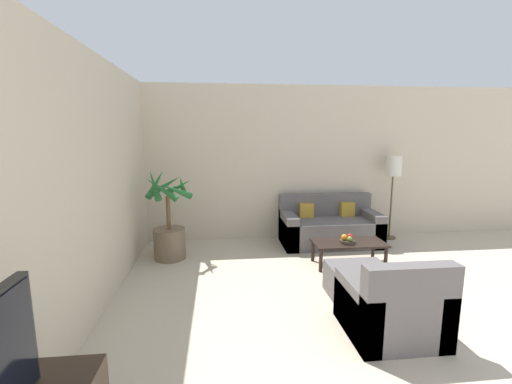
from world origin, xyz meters
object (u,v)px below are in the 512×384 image
at_px(orange_fruit, 344,237).
at_px(ottoman, 357,280).
at_px(sofa_loveseat, 329,227).
at_px(armchair, 392,308).
at_px(fruit_bowl, 347,241).
at_px(apple_red, 350,236).
at_px(potted_palm, 169,229).
at_px(floor_lamp, 393,171).
at_px(apple_green, 350,239).
at_px(coffee_table, 349,245).

distance_m(orange_fruit, ottoman, 0.91).
height_order(sofa_loveseat, armchair, sofa_loveseat).
height_order(fruit_bowl, apple_red, apple_red).
bearing_deg(potted_palm, orange_fruit, -13.47).
relative_size(fruit_bowl, apple_red, 2.62).
relative_size(floor_lamp, armchair, 1.81).
height_order(potted_palm, fruit_bowl, potted_palm).
distance_m(potted_palm, apple_red, 2.65).
bearing_deg(ottoman, apple_red, 74.49).
relative_size(apple_red, apple_green, 1.15).
height_order(orange_fruit, armchair, armchair).
relative_size(floor_lamp, coffee_table, 1.46).
bearing_deg(sofa_loveseat, ottoman, -98.37).
height_order(fruit_bowl, apple_green, apple_green).
bearing_deg(fruit_bowl, sofa_loveseat, 85.73).
height_order(potted_palm, coffee_table, potted_palm).
xyz_separation_m(potted_palm, sofa_loveseat, (2.62, 0.43, -0.18)).
bearing_deg(sofa_loveseat, fruit_bowl, -94.27).
bearing_deg(fruit_bowl, potted_palm, 166.80).
xyz_separation_m(orange_fruit, ottoman, (-0.15, -0.87, -0.25)).
bearing_deg(potted_palm, apple_green, -14.45).
xyz_separation_m(fruit_bowl, orange_fruit, (-0.05, -0.00, 0.07)).
relative_size(coffee_table, orange_fruit, 11.98).
bearing_deg(armchair, ottoman, 89.75).
xyz_separation_m(floor_lamp, ottoman, (-1.46, -2.08, -1.04)).
bearing_deg(apple_green, ottoman, -104.83).
bearing_deg(coffee_table, orange_fruit, -151.54).
bearing_deg(apple_red, sofa_loveseat, 88.28).
relative_size(potted_palm, ottoman, 2.02).
bearing_deg(armchair, fruit_bowl, 82.99).
distance_m(sofa_loveseat, coffee_table, 0.98).
bearing_deg(ottoman, apple_green, 75.17).
height_order(potted_palm, orange_fruit, potted_palm).
height_order(sofa_loveseat, apple_green, sofa_loveseat).
distance_m(floor_lamp, coffee_table, 1.92).
relative_size(potted_palm, apple_red, 16.54).
distance_m(apple_green, ottoman, 0.87).
distance_m(floor_lamp, armchair, 3.37).
height_order(apple_red, apple_green, apple_red).
height_order(fruit_bowl, armchair, armchair).
bearing_deg(apple_red, coffee_table, 105.39).
distance_m(sofa_loveseat, apple_green, 1.10).
bearing_deg(coffee_table, floor_lamp, 43.62).
relative_size(sofa_loveseat, coffee_table, 1.61).
bearing_deg(ottoman, sofa_loveseat, 81.63).
bearing_deg(apple_green, orange_fruit, 134.77).
distance_m(coffee_table, apple_green, 0.17).
distance_m(apple_green, orange_fruit, 0.09).
bearing_deg(coffee_table, ottoman, -104.90).
height_order(coffee_table, fruit_bowl, fruit_bowl).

